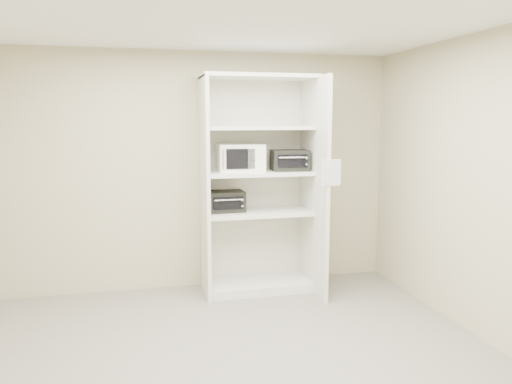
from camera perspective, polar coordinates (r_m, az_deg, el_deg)
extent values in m
cube|color=#69665C|center=(4.23, -2.75, -19.08)|extent=(4.50, 4.00, 0.01)
cube|color=white|center=(3.83, -3.05, 19.71)|extent=(4.50, 4.00, 0.01)
cube|color=tan|center=(5.76, -6.49, 2.36)|extent=(4.50, 0.02, 2.70)
cube|color=tan|center=(1.91, 8.15, -9.84)|extent=(4.50, 0.02, 2.70)
cube|color=tan|center=(4.75, 24.91, 0.36)|extent=(0.02, 4.00, 2.70)
cube|color=silver|center=(5.47, -5.85, 0.46)|extent=(0.04, 0.60, 2.40)
cube|color=silver|center=(5.60, 6.61, 0.64)|extent=(0.04, 0.90, 2.40)
cube|color=silver|center=(5.87, -0.43, 1.05)|extent=(1.24, 0.02, 2.40)
cube|color=silver|center=(5.86, 0.22, -10.53)|extent=(1.16, 0.56, 0.10)
cube|color=silver|center=(5.64, 0.22, -2.34)|extent=(1.16, 0.56, 0.04)
cube|color=silver|center=(5.58, 0.22, 2.21)|extent=(1.16, 0.56, 0.04)
cube|color=silver|center=(5.54, 0.23, 7.36)|extent=(1.16, 0.56, 0.04)
cube|color=silver|center=(5.56, 0.23, 13.03)|extent=(1.24, 0.60, 0.04)
cube|color=white|center=(5.57, -1.78, 3.96)|extent=(0.52, 0.40, 0.30)
cube|color=black|center=(5.62, 3.86, 3.64)|extent=(0.42, 0.33, 0.23)
cube|color=black|center=(5.59, -3.50, -1.06)|extent=(0.42, 0.32, 0.23)
cube|color=white|center=(5.16, 8.59, 2.20)|extent=(0.21, 0.02, 0.27)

